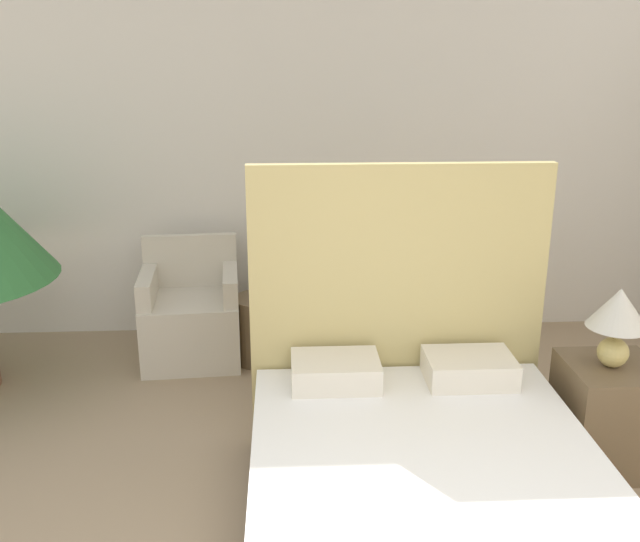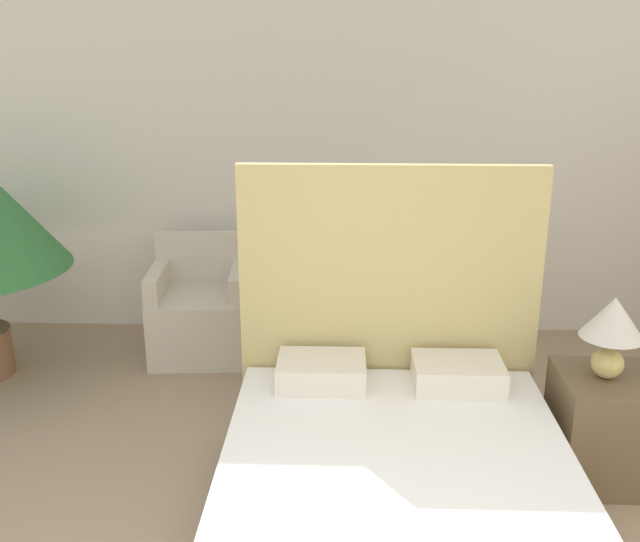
# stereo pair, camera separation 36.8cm
# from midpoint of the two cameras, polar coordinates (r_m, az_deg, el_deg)

# --- Properties ---
(wall_back) EXTENTS (10.00, 0.06, 2.90)m
(wall_back) POSITION_cam_midpoint_polar(r_m,az_deg,el_deg) (5.38, -4.06, 10.02)
(wall_back) COLOR silver
(wall_back) RESTS_ON ground_plane
(bed) EXTENTS (1.60, 2.05, 1.59)m
(bed) POSITION_cam_midpoint_polar(r_m,az_deg,el_deg) (3.31, 5.14, -16.88)
(bed) COLOR #4C4238
(bed) RESTS_ON ground_plane
(armchair_near_window_left) EXTENTS (0.72, 0.66, 0.85)m
(armchair_near_window_left) POSITION_cam_midpoint_polar(r_m,az_deg,el_deg) (5.18, -12.27, -3.92)
(armchair_near_window_left) COLOR beige
(armchair_near_window_left) RESTS_ON ground_plane
(armchair_near_window_right) EXTENTS (0.68, 0.63, 0.85)m
(armchair_near_window_right) POSITION_cam_midpoint_polar(r_m,az_deg,el_deg) (5.12, -1.22, -3.79)
(armchair_near_window_right) COLOR beige
(armchair_near_window_right) RESTS_ON ground_plane
(nightstand) EXTENTS (0.48, 0.49, 0.58)m
(nightstand) POSITION_cam_midpoint_polar(r_m,az_deg,el_deg) (4.08, 19.63, -10.83)
(nightstand) COLOR brown
(nightstand) RESTS_ON ground_plane
(table_lamp) EXTENTS (0.31, 0.31, 0.43)m
(table_lamp) POSITION_cam_midpoint_polar(r_m,az_deg,el_deg) (3.84, 20.24, -3.40)
(table_lamp) COLOR tan
(table_lamp) RESTS_ON nightstand
(side_table) EXTENTS (0.38, 0.38, 0.47)m
(side_table) POSITION_cam_midpoint_polar(r_m,az_deg,el_deg) (5.10, -6.79, -4.66)
(side_table) COLOR brown
(side_table) RESTS_ON ground_plane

